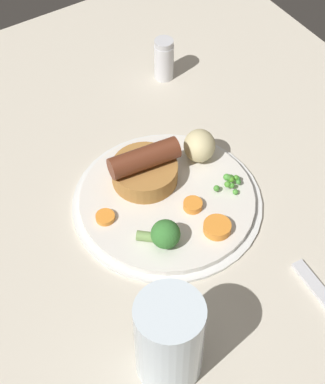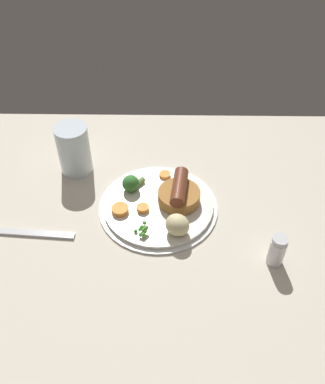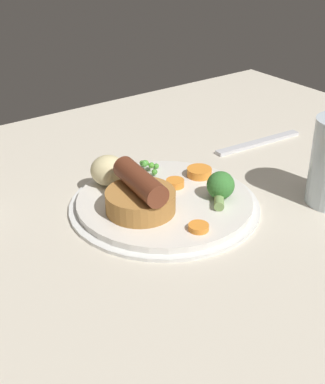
# 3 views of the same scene
# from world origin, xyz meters

# --- Properties ---
(dining_table) EXTENTS (1.10, 0.80, 0.03)m
(dining_table) POSITION_xyz_m (0.00, 0.00, 0.01)
(dining_table) COLOR beige
(dining_table) RESTS_ON ground
(dinner_plate) EXTENTS (0.27, 0.27, 0.01)m
(dinner_plate) POSITION_xyz_m (-0.05, -0.04, 0.04)
(dinner_plate) COLOR silver
(dinner_plate) RESTS_ON dining_table
(sausage_pudding) EXTENTS (0.09, 0.10, 0.06)m
(sausage_pudding) POSITION_xyz_m (-0.09, -0.05, 0.07)
(sausage_pudding) COLOR #AD7538
(sausage_pudding) RESTS_ON dinner_plate
(pea_pile) EXTENTS (0.03, 0.04, 0.02)m
(pea_pile) POSITION_xyz_m (-0.02, 0.05, 0.05)
(pea_pile) COLOR #42952E
(pea_pile) RESTS_ON dinner_plate
(broccoli_floret_near) EXTENTS (0.05, 0.05, 0.04)m
(broccoli_floret_near) POSITION_xyz_m (0.02, -0.08, 0.06)
(broccoli_floret_near) COLOR #387A33
(broccoli_floret_near) RESTS_ON dinner_plate
(potato_chunk_0) EXTENTS (0.07, 0.07, 0.05)m
(potato_chunk_0) POSITION_xyz_m (-0.09, 0.04, 0.07)
(potato_chunk_0) COLOR beige
(potato_chunk_0) RESTS_ON dinner_plate
(carrot_slice_0) EXTENTS (0.03, 0.03, 0.01)m
(carrot_slice_0) POSITION_xyz_m (-0.01, -0.02, 0.05)
(carrot_slice_0) COLOR orange
(carrot_slice_0) RESTS_ON dinner_plate
(carrot_slice_1) EXTENTS (0.03, 0.03, 0.01)m
(carrot_slice_1) POSITION_xyz_m (-0.06, -0.13, 0.05)
(carrot_slice_1) COLOR orange
(carrot_slice_1) RESTS_ON dinner_plate
(carrot_slice_2) EXTENTS (0.05, 0.05, 0.01)m
(carrot_slice_2) POSITION_xyz_m (0.04, -0.01, 0.05)
(carrot_slice_2) COLOR orange
(carrot_slice_2) RESTS_ON dinner_plate
(drinking_glass) EXTENTS (0.08, 0.08, 0.12)m
(drinking_glass) POSITION_xyz_m (0.16, -0.17, 0.09)
(drinking_glass) COLOR silver
(drinking_glass) RESTS_ON dining_table
(salt_shaker) EXTENTS (0.03, 0.03, 0.07)m
(salt_shaker) POSITION_xyz_m (-0.28, 0.11, 0.07)
(salt_shaker) COLOR silver
(salt_shaker) RESTS_ON dining_table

